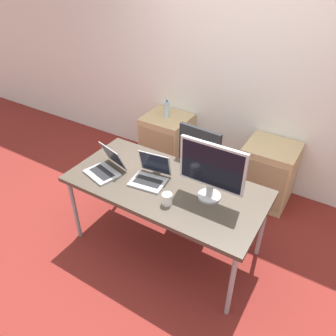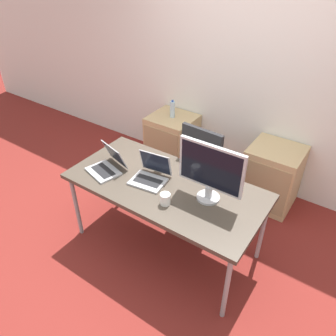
# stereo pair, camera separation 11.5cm
# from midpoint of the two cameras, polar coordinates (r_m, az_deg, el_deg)

# --- Properties ---
(ground_plane) EXTENTS (14.00, 14.00, 0.00)m
(ground_plane) POSITION_cam_midpoint_polar(r_m,az_deg,el_deg) (3.41, -1.38, -13.08)
(ground_plane) COLOR maroon
(wall_back) EXTENTS (10.00, 0.05, 2.60)m
(wall_back) POSITION_cam_midpoint_polar(r_m,az_deg,el_deg) (3.85, 11.17, 15.62)
(wall_back) COLOR silver
(wall_back) RESTS_ON ground_plane
(desk) EXTENTS (1.76, 0.86, 0.76)m
(desk) POSITION_cam_midpoint_polar(r_m,az_deg,el_deg) (2.92, -1.58, -3.61)
(desk) COLOR #473D33
(desk) RESTS_ON ground_plane
(office_chair) EXTENTS (0.56, 0.57, 1.10)m
(office_chair) POSITION_cam_midpoint_polar(r_m,az_deg,el_deg) (3.56, 5.71, -1.68)
(office_chair) COLOR #232326
(office_chair) RESTS_ON ground_plane
(cabinet_left) EXTENTS (0.55, 0.52, 0.72)m
(cabinet_left) POSITION_cam_midpoint_polar(r_m,az_deg,el_deg) (4.30, -0.98, 4.59)
(cabinet_left) COLOR tan
(cabinet_left) RESTS_ON ground_plane
(cabinet_right) EXTENTS (0.55, 0.52, 0.72)m
(cabinet_right) POSITION_cam_midpoint_polar(r_m,az_deg,el_deg) (3.86, 16.13, -0.90)
(cabinet_right) COLOR tan
(cabinet_right) RESTS_ON ground_plane
(water_bottle) EXTENTS (0.06, 0.06, 0.22)m
(water_bottle) POSITION_cam_midpoint_polar(r_m,az_deg,el_deg) (4.09, -1.03, 10.19)
(water_bottle) COLOR silver
(water_bottle) RESTS_ON cabinet_left
(laptop_left) EXTENTS (0.36, 0.38, 0.23)m
(laptop_left) POSITION_cam_midpoint_polar(r_m,az_deg,el_deg) (3.08, -11.85, 0.10)
(laptop_left) COLOR #ADADB2
(laptop_left) RESTS_ON desk
(laptop_right) EXTENTS (0.33, 0.32, 0.24)m
(laptop_right) POSITION_cam_midpoint_polar(r_m,az_deg,el_deg) (2.91, -4.22, -1.35)
(laptop_right) COLOR #ADADB2
(laptop_right) RESTS_ON desk
(monitor) EXTENTS (0.56, 0.19, 0.51)m
(monitor) POSITION_cam_midpoint_polar(r_m,az_deg,el_deg) (2.60, 6.34, -0.36)
(monitor) COLOR #B7B7BC
(monitor) RESTS_ON desk
(coffee_cup_white) EXTENTS (0.08, 0.08, 0.10)m
(coffee_cup_white) POSITION_cam_midpoint_polar(r_m,az_deg,el_deg) (2.65, -1.42, -5.44)
(coffee_cup_white) COLOR white
(coffee_cup_white) RESTS_ON desk
(coffee_cup_brown) EXTENTS (0.08, 0.08, 0.11)m
(coffee_cup_brown) POSITION_cam_midpoint_polar(r_m,az_deg,el_deg) (3.04, -2.67, 0.56)
(coffee_cup_brown) COLOR brown
(coffee_cup_brown) RESTS_ON desk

